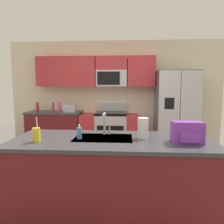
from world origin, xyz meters
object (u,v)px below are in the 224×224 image
at_px(drink_cup_yellow, 36,135).
at_px(bottle_red, 37,107).
at_px(sink_faucet, 105,122).
at_px(refrigerator, 176,112).
at_px(range_oven, 110,131).
at_px(toaster, 70,108).
at_px(backpack, 187,132).
at_px(pepper_mill, 53,107).
at_px(bottle_pink, 59,107).
at_px(paper_towel_roll, 143,128).
at_px(soap_dispenser, 79,133).

bearing_deg(drink_cup_yellow, bottle_red, 113.05).
distance_m(sink_faucet, drink_cup_yellow, 0.81).
height_order(refrigerator, bottle_red, refrigerator).
xyz_separation_m(range_oven, drink_cup_yellow, (-0.60, -2.70, 0.54)).
relative_size(toaster, backpack, 0.88).
bearing_deg(pepper_mill, bottle_pink, -14.16).
distance_m(toaster, backpack, 3.25).
xyz_separation_m(refrigerator, drink_cup_yellow, (-2.11, -2.63, 0.05)).
bearing_deg(pepper_mill, backpack, -47.56).
relative_size(range_oven, bottle_pink, 5.48).
bearing_deg(paper_towel_roll, toaster, 122.30).
bearing_deg(sink_faucet, toaster, 114.96).
xyz_separation_m(refrigerator, bottle_red, (-3.28, 0.12, 0.08)).
distance_m(drink_cup_yellow, soap_dispenser, 0.47).
xyz_separation_m(pepper_mill, sink_faucet, (1.48, -2.33, 0.06)).
relative_size(pepper_mill, drink_cup_yellow, 0.79).
xyz_separation_m(toaster, drink_cup_yellow, (0.34, -2.65, -0.01)).
xyz_separation_m(refrigerator, pepper_mill, (-2.87, 0.07, 0.08)).
bearing_deg(bottle_red, backpack, -43.56).
xyz_separation_m(bottle_red, soap_dispenser, (1.61, -2.59, -0.04)).
bearing_deg(bottle_pink, drink_cup_yellow, -77.31).
height_order(range_oven, bottle_red, bottle_red).
bearing_deg(sink_faucet, drink_cup_yellow, -153.16).
xyz_separation_m(bottle_red, paper_towel_roll, (2.34, -2.50, 0.01)).
height_order(toaster, bottle_pink, bottle_pink).
distance_m(range_oven, bottle_pink, 1.33).
bearing_deg(soap_dispenser, sink_faucet, 37.24).
distance_m(sink_faucet, soap_dispenser, 0.36).
bearing_deg(drink_cup_yellow, backpack, 2.60).
distance_m(pepper_mill, bottle_red, 0.41).
distance_m(toaster, sink_faucet, 2.52).
bearing_deg(sink_faucet, bottle_red, 128.39).
height_order(soap_dispenser, paper_towel_roll, paper_towel_roll).
bearing_deg(soap_dispenser, pepper_mill, 115.28).
distance_m(drink_cup_yellow, backpack, 1.64).
relative_size(refrigerator, drink_cup_yellow, 6.76).
xyz_separation_m(toaster, bottle_pink, (-0.25, 0.01, 0.03)).
relative_size(refrigerator, bottle_red, 8.53).
bearing_deg(bottle_pink, paper_towel_roll, -53.70).
bearing_deg(soap_dispenser, backpack, -3.77).
distance_m(sink_faucet, backpack, 0.97).
relative_size(pepper_mill, soap_dispenser, 1.27).
bearing_deg(paper_towel_roll, backpack, -19.69).
height_order(refrigerator, toaster, refrigerator).
xyz_separation_m(paper_towel_roll, backpack, (0.46, -0.17, -0.00)).
distance_m(range_oven, drink_cup_yellow, 2.81).
height_order(drink_cup_yellow, paper_towel_roll, drink_cup_yellow).
relative_size(range_oven, backpack, 4.25).
distance_m(bottle_pink, soap_dispenser, 2.71).
relative_size(refrigerator, bottle_pink, 7.45).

